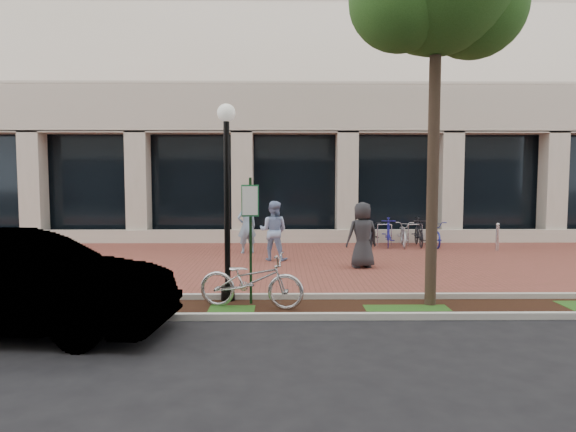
{
  "coord_description": "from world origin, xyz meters",
  "views": [
    {
      "loc": [
        -0.49,
        -14.85,
        2.52
      ],
      "look_at": [
        -0.33,
        -0.8,
        1.43
      ],
      "focal_mm": 32.0,
      "sensor_mm": 36.0,
      "label": 1
    }
  ],
  "objects_px": {
    "lamppost": "(227,190)",
    "bollard": "(497,237)",
    "pedestrian_mid": "(273,231)",
    "locked_bicycle": "(251,280)",
    "pedestrian_right": "(362,235)",
    "parking_sign": "(250,224)",
    "bike_rack_cluster": "(404,233)",
    "pedestrian_left": "(247,226)",
    "sedan_near_curb": "(15,284)"
  },
  "relations": [
    {
      "from": "sedan_near_curb",
      "to": "bollard",
      "type": "bearing_deg",
      "value": -46.31
    },
    {
      "from": "pedestrian_right",
      "to": "sedan_near_curb",
      "type": "relative_size",
      "value": 0.37
    },
    {
      "from": "bollard",
      "to": "pedestrian_mid",
      "type": "bearing_deg",
      "value": -165.97
    },
    {
      "from": "lamppost",
      "to": "bike_rack_cluster",
      "type": "xyz_separation_m",
      "value": [
        5.46,
        7.97,
        -1.75
      ]
    },
    {
      "from": "bollard",
      "to": "pedestrian_right",
      "type": "bearing_deg",
      "value": -147.95
    },
    {
      "from": "locked_bicycle",
      "to": "pedestrian_left",
      "type": "height_order",
      "value": "pedestrian_left"
    },
    {
      "from": "lamppost",
      "to": "pedestrian_mid",
      "type": "bearing_deg",
      "value": 80.46
    },
    {
      "from": "bollard",
      "to": "pedestrian_left",
      "type": "bearing_deg",
      "value": -177.15
    },
    {
      "from": "locked_bicycle",
      "to": "parking_sign",
      "type": "bearing_deg",
      "value": 17.1
    },
    {
      "from": "pedestrian_left",
      "to": "bike_rack_cluster",
      "type": "bearing_deg",
      "value": 170.13
    },
    {
      "from": "pedestrian_right",
      "to": "lamppost",
      "type": "bearing_deg",
      "value": 35.42
    },
    {
      "from": "lamppost",
      "to": "bollard",
      "type": "xyz_separation_m",
      "value": [
        8.4,
        6.91,
        -1.75
      ]
    },
    {
      "from": "pedestrian_left",
      "to": "bollard",
      "type": "distance_m",
      "value": 8.48
    },
    {
      "from": "pedestrian_left",
      "to": "pedestrian_mid",
      "type": "bearing_deg",
      "value": 96.48
    },
    {
      "from": "sedan_near_curb",
      "to": "bike_rack_cluster",
      "type": "bearing_deg",
      "value": -34.81
    },
    {
      "from": "lamppost",
      "to": "bollard",
      "type": "relative_size",
      "value": 4.12
    },
    {
      "from": "pedestrian_mid",
      "to": "pedestrian_left",
      "type": "bearing_deg",
      "value": -44.02
    },
    {
      "from": "pedestrian_mid",
      "to": "bike_rack_cluster",
      "type": "bearing_deg",
      "value": -132.86
    },
    {
      "from": "parking_sign",
      "to": "pedestrian_right",
      "type": "bearing_deg",
      "value": 47.9
    },
    {
      "from": "locked_bicycle",
      "to": "sedan_near_curb",
      "type": "xyz_separation_m",
      "value": [
        -3.67,
        -1.58,
        0.28
      ]
    },
    {
      "from": "pedestrian_right",
      "to": "parking_sign",
      "type": "bearing_deg",
      "value": 41.79
    },
    {
      "from": "lamppost",
      "to": "pedestrian_mid",
      "type": "height_order",
      "value": "lamppost"
    },
    {
      "from": "locked_bicycle",
      "to": "bike_rack_cluster",
      "type": "distance_m",
      "value": 9.88
    },
    {
      "from": "bollard",
      "to": "bike_rack_cluster",
      "type": "bearing_deg",
      "value": 160.05
    },
    {
      "from": "locked_bicycle",
      "to": "pedestrian_right",
      "type": "distance_m",
      "value": 5.14
    },
    {
      "from": "pedestrian_mid",
      "to": "lamppost",
      "type": "bearing_deg",
      "value": 95.0
    },
    {
      "from": "pedestrian_left",
      "to": "bike_rack_cluster",
      "type": "relative_size",
      "value": 0.58
    },
    {
      "from": "pedestrian_right",
      "to": "bike_rack_cluster",
      "type": "distance_m",
      "value": 4.79
    },
    {
      "from": "pedestrian_mid",
      "to": "bike_rack_cluster",
      "type": "distance_m",
      "value": 5.5
    },
    {
      "from": "pedestrian_right",
      "to": "bollard",
      "type": "bearing_deg",
      "value": -160.86
    },
    {
      "from": "parking_sign",
      "to": "pedestrian_mid",
      "type": "height_order",
      "value": "parking_sign"
    },
    {
      "from": "pedestrian_mid",
      "to": "sedan_near_curb",
      "type": "bearing_deg",
      "value": 75.41
    },
    {
      "from": "locked_bicycle",
      "to": "pedestrian_mid",
      "type": "distance_m",
      "value": 5.62
    },
    {
      "from": "parking_sign",
      "to": "locked_bicycle",
      "type": "xyz_separation_m",
      "value": [
        0.03,
        -0.31,
        -1.05
      ]
    },
    {
      "from": "pedestrian_mid",
      "to": "sedan_near_curb",
      "type": "height_order",
      "value": "pedestrian_mid"
    },
    {
      "from": "parking_sign",
      "to": "pedestrian_mid",
      "type": "distance_m",
      "value": 5.35
    },
    {
      "from": "bike_rack_cluster",
      "to": "pedestrian_left",
      "type": "bearing_deg",
      "value": -156.2
    },
    {
      "from": "sedan_near_curb",
      "to": "pedestrian_left",
      "type": "bearing_deg",
      "value": -14.16
    },
    {
      "from": "parking_sign",
      "to": "pedestrian_mid",
      "type": "relative_size",
      "value": 1.4
    },
    {
      "from": "locked_bicycle",
      "to": "bollard",
      "type": "bearing_deg",
      "value": -34.85
    },
    {
      "from": "bike_rack_cluster",
      "to": "parking_sign",
      "type": "bearing_deg",
      "value": -112.43
    },
    {
      "from": "lamppost",
      "to": "pedestrian_mid",
      "type": "xyz_separation_m",
      "value": [
        0.84,
        5.02,
        -1.35
      ]
    },
    {
      "from": "locked_bicycle",
      "to": "bike_rack_cluster",
      "type": "relative_size",
      "value": 0.66
    },
    {
      "from": "pedestrian_mid",
      "to": "bollard",
      "type": "relative_size",
      "value": 1.87
    },
    {
      "from": "lamppost",
      "to": "sedan_near_curb",
      "type": "relative_size",
      "value": 0.8
    },
    {
      "from": "lamppost",
      "to": "pedestrian_right",
      "type": "xyz_separation_m",
      "value": [
        3.31,
        3.72,
        -1.33
      ]
    },
    {
      "from": "parking_sign",
      "to": "sedan_near_curb",
      "type": "bearing_deg",
      "value": -159.44
    },
    {
      "from": "pedestrian_right",
      "to": "bike_rack_cluster",
      "type": "relative_size",
      "value": 0.59
    },
    {
      "from": "pedestrian_mid",
      "to": "pedestrian_right",
      "type": "relative_size",
      "value": 0.98
    },
    {
      "from": "pedestrian_right",
      "to": "sedan_near_curb",
      "type": "height_order",
      "value": "pedestrian_right"
    }
  ]
}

